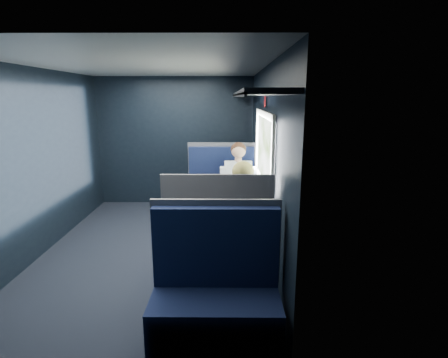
{
  "coord_description": "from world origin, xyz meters",
  "views": [
    {
      "loc": [
        0.94,
        -4.22,
        1.94
      ],
      "look_at": [
        0.9,
        0.0,
        0.95
      ],
      "focal_mm": 28.0,
      "sensor_mm": 36.0,
      "label": 1
    }
  ],
  "objects_px": {
    "seat_row_back": "(215,299)",
    "man": "(238,184)",
    "seat_row_front": "(222,185)",
    "woman": "(242,215)",
    "cup": "(256,183)",
    "seat_bay_near": "(220,200)",
    "table": "(234,201)",
    "bottle_small": "(247,181)",
    "laptop": "(255,187)",
    "seat_bay_far": "(218,249)"
  },
  "relations": [
    {
      "from": "cup",
      "to": "seat_bay_near",
      "type": "bearing_deg",
      "value": 138.66
    },
    {
      "from": "seat_bay_near",
      "to": "man",
      "type": "distance_m",
      "value": 0.43
    },
    {
      "from": "seat_bay_near",
      "to": "seat_row_back",
      "type": "distance_m",
      "value": 2.67
    },
    {
      "from": "seat_row_front",
      "to": "bottle_small",
      "type": "relative_size",
      "value": 5.85
    },
    {
      "from": "seat_bay_far",
      "to": "man",
      "type": "xyz_separation_m",
      "value": [
        0.25,
        1.57,
        0.3
      ]
    },
    {
      "from": "seat_bay_near",
      "to": "woman",
      "type": "bearing_deg",
      "value": -80.59
    },
    {
      "from": "man",
      "to": "bottle_small",
      "type": "relative_size",
      "value": 6.66
    },
    {
      "from": "table",
      "to": "seat_row_back",
      "type": "height_order",
      "value": "seat_row_back"
    },
    {
      "from": "seat_bay_near",
      "to": "man",
      "type": "xyz_separation_m",
      "value": [
        0.26,
        -0.17,
        0.3
      ]
    },
    {
      "from": "seat_bay_far",
      "to": "cup",
      "type": "xyz_separation_m",
      "value": [
        0.48,
        1.31,
        0.37
      ]
    },
    {
      "from": "seat_row_front",
      "to": "cup",
      "type": "bearing_deg",
      "value": -70.51
    },
    {
      "from": "man",
      "to": "laptop",
      "type": "height_order",
      "value": "man"
    },
    {
      "from": "seat_row_front",
      "to": "bottle_small",
      "type": "height_order",
      "value": "seat_row_front"
    },
    {
      "from": "bottle_small",
      "to": "seat_bay_far",
      "type": "bearing_deg",
      "value": -105.7
    },
    {
      "from": "seat_row_back",
      "to": "laptop",
      "type": "relative_size",
      "value": 3.58
    },
    {
      "from": "seat_row_back",
      "to": "bottle_small",
      "type": "distance_m",
      "value": 2.28
    },
    {
      "from": "man",
      "to": "woman",
      "type": "distance_m",
      "value": 1.41
    },
    {
      "from": "table",
      "to": "laptop",
      "type": "distance_m",
      "value": 0.34
    },
    {
      "from": "woman",
      "to": "seat_bay_near",
      "type": "bearing_deg",
      "value": 99.41
    },
    {
      "from": "seat_bay_far",
      "to": "woman",
      "type": "xyz_separation_m",
      "value": [
        0.25,
        0.17,
        0.31
      ]
    },
    {
      "from": "woman",
      "to": "laptop",
      "type": "xyz_separation_m",
      "value": [
        0.2,
        0.85,
        0.08
      ]
    },
    {
      "from": "seat_bay_far",
      "to": "woman",
      "type": "distance_m",
      "value": 0.43
    },
    {
      "from": "table",
      "to": "woman",
      "type": "height_order",
      "value": "woman"
    },
    {
      "from": "woman",
      "to": "bottle_small",
      "type": "xyz_separation_m",
      "value": [
        0.11,
        1.12,
        0.1
      ]
    },
    {
      "from": "seat_bay_near",
      "to": "laptop",
      "type": "bearing_deg",
      "value": -57.4
    },
    {
      "from": "woman",
      "to": "man",
      "type": "bearing_deg",
      "value": 90.0
    },
    {
      "from": "table",
      "to": "man",
      "type": "bearing_deg",
      "value": 84.48
    },
    {
      "from": "woman",
      "to": "seat_bay_far",
      "type": "bearing_deg",
      "value": -146.18
    },
    {
      "from": "seat_bay_far",
      "to": "cup",
      "type": "relative_size",
      "value": 13.42
    },
    {
      "from": "seat_bay_far",
      "to": "man",
      "type": "height_order",
      "value": "man"
    },
    {
      "from": "seat_row_back",
      "to": "man",
      "type": "height_order",
      "value": "man"
    },
    {
      "from": "seat_bay_near",
      "to": "woman",
      "type": "distance_m",
      "value": 1.63
    },
    {
      "from": "woman",
      "to": "cup",
      "type": "height_order",
      "value": "woman"
    },
    {
      "from": "seat_bay_far",
      "to": "woman",
      "type": "bearing_deg",
      "value": 33.82
    },
    {
      "from": "seat_row_front",
      "to": "seat_bay_near",
      "type": "bearing_deg",
      "value": -90.74
    },
    {
      "from": "seat_row_back",
      "to": "man",
      "type": "bearing_deg",
      "value": 84.28
    },
    {
      "from": "seat_bay_far",
      "to": "bottle_small",
      "type": "distance_m",
      "value": 1.4
    },
    {
      "from": "man",
      "to": "bottle_small",
      "type": "xyz_separation_m",
      "value": [
        0.11,
        -0.28,
        0.11
      ]
    },
    {
      "from": "laptop",
      "to": "bottle_small",
      "type": "bearing_deg",
      "value": 108.64
    },
    {
      "from": "seat_row_front",
      "to": "cup",
      "type": "relative_size",
      "value": 12.36
    },
    {
      "from": "seat_bay_far",
      "to": "woman",
      "type": "height_order",
      "value": "woman"
    },
    {
      "from": "seat_bay_near",
      "to": "seat_row_front",
      "type": "height_order",
      "value": "seat_bay_near"
    },
    {
      "from": "table",
      "to": "seat_bay_near",
      "type": "relative_size",
      "value": 0.79
    },
    {
      "from": "table",
      "to": "seat_bay_far",
      "type": "bearing_deg",
      "value": -101.78
    },
    {
      "from": "seat_bay_near",
      "to": "cup",
      "type": "height_order",
      "value": "seat_bay_near"
    },
    {
      "from": "seat_row_front",
      "to": "cup",
      "type": "height_order",
      "value": "seat_row_front"
    },
    {
      "from": "seat_row_front",
      "to": "woman",
      "type": "relative_size",
      "value": 0.88
    },
    {
      "from": "seat_bay_near",
      "to": "cup",
      "type": "distance_m",
      "value": 0.75
    },
    {
      "from": "seat_row_front",
      "to": "laptop",
      "type": "xyz_separation_m",
      "value": [
        0.45,
        -1.65,
        0.4
      ]
    },
    {
      "from": "woman",
      "to": "seat_row_back",
      "type": "bearing_deg",
      "value": -102.93
    }
  ]
}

